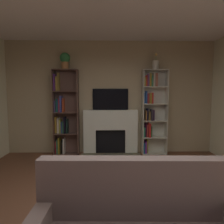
# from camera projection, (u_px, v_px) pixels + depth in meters

# --- Properties ---
(ground_plane) EXTENTS (7.11, 7.11, 0.00)m
(ground_plane) POSITION_uv_depth(u_px,v_px,m) (114.00, 220.00, 2.61)
(ground_plane) COLOR brown
(wall_back_accent) EXTENTS (5.39, 0.06, 2.86)m
(wall_back_accent) POSITION_uv_depth(u_px,v_px,m) (110.00, 98.00, 5.46)
(wall_back_accent) COLOR tan
(wall_back_accent) RESTS_ON ground_plane
(fireplace) EXTENTS (1.48, 0.49, 1.12)m
(fireplace) POSITION_uv_depth(u_px,v_px,m) (111.00, 131.00, 5.41)
(fireplace) COLOR white
(fireplace) RESTS_ON ground_plane
(tv) EXTENTS (0.90, 0.06, 0.53)m
(tv) POSITION_uv_depth(u_px,v_px,m) (110.00, 99.00, 5.40)
(tv) COLOR black
(tv) RESTS_ON fireplace
(bookshelf_left) EXTENTS (0.62, 0.29, 2.13)m
(bookshelf_left) POSITION_uv_depth(u_px,v_px,m) (64.00, 116.00, 5.34)
(bookshelf_left) COLOR brown
(bookshelf_left) RESTS_ON ground_plane
(bookshelf_right) EXTENTS (0.62, 0.29, 2.13)m
(bookshelf_right) POSITION_uv_depth(u_px,v_px,m) (152.00, 111.00, 5.38)
(bookshelf_right) COLOR silver
(bookshelf_right) RESTS_ON ground_plane
(potted_plant) EXTENTS (0.25, 0.25, 0.40)m
(potted_plant) POSITION_uv_depth(u_px,v_px,m) (65.00, 60.00, 5.16)
(potted_plant) COLOR #AE7544
(potted_plant) RESTS_ON bookshelf_left
(vase_with_flowers) EXTENTS (0.15, 0.15, 0.40)m
(vase_with_flowers) POSITION_uv_depth(u_px,v_px,m) (156.00, 65.00, 5.22)
(vase_with_flowers) COLOR beige
(vase_with_flowers) RESTS_ON bookshelf_right
(coffee_table) EXTENTS (0.94, 0.45, 0.38)m
(coffee_table) POSITION_uv_depth(u_px,v_px,m) (130.00, 201.00, 2.42)
(coffee_table) COLOR #4F3E2E
(coffee_table) RESTS_ON ground_plane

